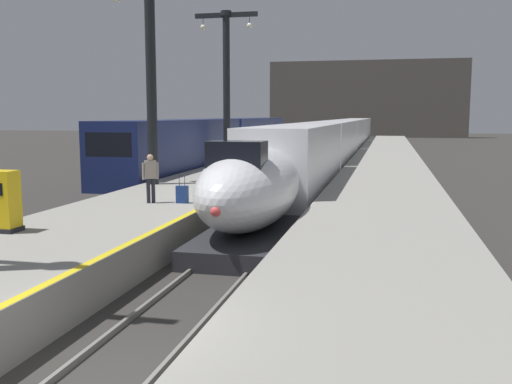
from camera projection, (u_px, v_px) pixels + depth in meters
platform_left at (241, 177)px, 33.27m from camera, size 4.80×110.00×1.05m
platform_right at (385, 181)px, 31.48m from camera, size 4.80×110.00×1.05m
platform_left_safety_stripe at (280, 169)px, 32.70m from camera, size 0.20×107.80×0.01m
rail_main_left at (305, 181)px, 35.26m from camera, size 0.08×110.00×0.12m
rail_main_right at (329, 182)px, 34.93m from camera, size 0.08×110.00×0.12m
rail_secondary_left at (180, 178)px, 37.05m from camera, size 0.08×110.00×0.12m
rail_secondary_right at (202, 179)px, 36.72m from camera, size 0.08×110.00×0.12m
highspeed_train_main at (340, 139)px, 50.34m from camera, size 2.92×76.18×3.60m
regional_train_adjacent at (222, 141)px, 43.47m from camera, size 2.85×36.60×3.80m
station_column_mid at (151, 60)px, 24.75m from camera, size 4.00×0.68×8.93m
station_column_far at (226, 73)px, 36.24m from camera, size 4.00×0.68×9.43m
passenger_near_edge at (150, 175)px, 19.84m from camera, size 0.49×0.39×1.69m
rolling_suitcase at (182, 194)px, 19.91m from camera, size 0.40×0.22×0.98m
ticket_machine_yellow at (4, 204)px, 14.98m from camera, size 0.76×0.62×1.60m
terminus_back_wall at (366, 99)px, 106.15m from camera, size 36.00×2.00×14.00m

